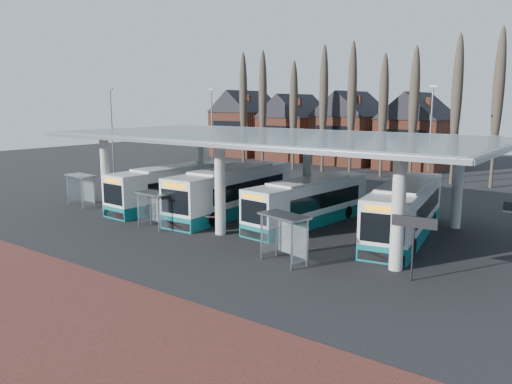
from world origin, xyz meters
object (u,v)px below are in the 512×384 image
Objects in this scene: bus_3 at (405,211)px; shelter_1 at (156,202)px; shelter_0 at (82,183)px; shelter_2 at (286,227)px; bus_2 at (309,203)px; bus_1 at (233,192)px; bus_0 at (176,187)px.

bus_3 is 4.66× the size of shelter_1.
shelter_2 is (22.09, -2.46, 0.01)m from shelter_0.
bus_2 is at bearing 126.99° from shelter_2.
shelter_0 is at bearing -157.14° from bus_2.
bus_3 reaches higher than shelter_1.
bus_2 is 19.53m from shelter_0.
bus_2 is 3.82× the size of shelter_2.
shelter_0 reaches higher than shelter_1.
shelter_2 is at bearing -40.58° from bus_1.
bus_2 is 6.79m from bus_3.
shelter_2 is at bearing 0.15° from shelter_1.
bus_1 is at bearing 9.27° from bus_0.
bus_1 reaches higher than shelter_1.
bus_1 is at bearing -168.90° from bus_2.
bus_0 is 12.19m from bus_2.
bus_3 is (13.24, 1.41, -0.04)m from bus_1.
bus_1 is 1.01× the size of bus_3.
shelter_2 is at bearing 0.24° from shelter_0.
bus_0 reaches higher than bus_2.
bus_0 reaches higher than shelter_2.
shelter_0 is 22.23m from shelter_2.
bus_0 is 0.94× the size of bus_1.
shelter_2 is (15.60, -7.00, 0.32)m from bus_0.
shelter_1 is (-14.67, -8.12, 0.14)m from bus_3.
bus_1 is 4.25× the size of shelter_2.
shelter_2 is at bearing -62.07° from bus_2.
bus_3 is at bearing 11.65° from bus_2.
bus_0 is at bearing 41.56° from shelter_0.
shelter_0 is at bearing -142.73° from bus_0.
shelter_0 is at bearing 177.22° from shelter_1.
shelter_0 is at bearing -159.61° from bus_1.
bus_0 is 17.10m from shelter_2.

